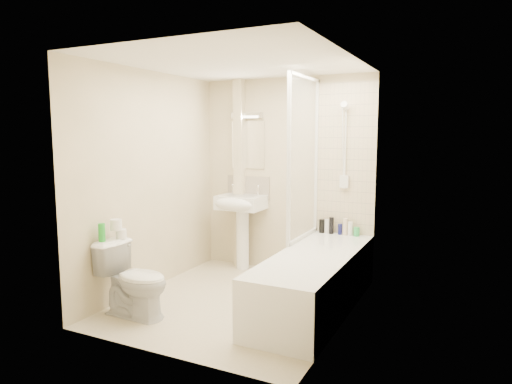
% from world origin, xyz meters
% --- Properties ---
extents(floor, '(2.50, 2.50, 0.00)m').
position_xyz_m(floor, '(0.00, 0.00, 0.00)').
color(floor, beige).
rests_on(floor, ground).
extents(wall_back, '(2.20, 0.02, 2.40)m').
position_xyz_m(wall_back, '(0.00, 1.25, 1.20)').
color(wall_back, beige).
rests_on(wall_back, ground).
extents(wall_left, '(0.02, 2.50, 2.40)m').
position_xyz_m(wall_left, '(-1.10, 0.00, 1.20)').
color(wall_left, beige).
rests_on(wall_left, ground).
extents(wall_right, '(0.02, 2.50, 2.40)m').
position_xyz_m(wall_right, '(1.10, 0.00, 1.20)').
color(wall_right, beige).
rests_on(wall_right, ground).
extents(ceiling, '(2.20, 2.50, 0.02)m').
position_xyz_m(ceiling, '(0.00, 0.00, 2.40)').
color(ceiling, white).
rests_on(ceiling, wall_back).
extents(tile_back, '(0.70, 0.01, 1.75)m').
position_xyz_m(tile_back, '(0.75, 1.24, 1.42)').
color(tile_back, beige).
rests_on(tile_back, wall_back).
extents(tile_right, '(0.01, 2.10, 1.75)m').
position_xyz_m(tile_right, '(1.09, 0.20, 1.42)').
color(tile_right, beige).
rests_on(tile_right, wall_right).
extents(pipe_boxing, '(0.12, 0.12, 2.40)m').
position_xyz_m(pipe_boxing, '(-0.62, 1.19, 1.20)').
color(pipe_boxing, beige).
rests_on(pipe_boxing, ground).
extents(splashback, '(0.60, 0.02, 0.30)m').
position_xyz_m(splashback, '(-0.52, 1.24, 1.03)').
color(splashback, beige).
rests_on(splashback, wall_back).
extents(mirror, '(0.46, 0.01, 0.60)m').
position_xyz_m(mirror, '(-0.52, 1.24, 1.58)').
color(mirror, white).
rests_on(mirror, wall_back).
extents(strip_light, '(0.42, 0.07, 0.07)m').
position_xyz_m(strip_light, '(-0.52, 1.22, 1.95)').
color(strip_light, silver).
rests_on(strip_light, wall_back).
extents(bathtub, '(0.70, 2.10, 0.55)m').
position_xyz_m(bathtub, '(0.75, 0.20, 0.29)').
color(bathtub, white).
rests_on(bathtub, ground).
extents(shower_screen, '(0.04, 0.92, 1.80)m').
position_xyz_m(shower_screen, '(0.40, 0.80, 1.45)').
color(shower_screen, white).
rests_on(shower_screen, bathtub).
extents(shower_fixture, '(0.10, 0.16, 0.99)m').
position_xyz_m(shower_fixture, '(0.75, 1.19, 1.55)').
color(shower_fixture, white).
rests_on(shower_fixture, wall_back).
extents(pedestal_sink, '(0.56, 0.50, 1.08)m').
position_xyz_m(pedestal_sink, '(-0.52, 1.01, 0.76)').
color(pedestal_sink, white).
rests_on(pedestal_sink, ground).
extents(bottle_black_a, '(0.07, 0.07, 0.16)m').
position_xyz_m(bottle_black_a, '(0.51, 1.16, 0.63)').
color(bottle_black_a, black).
rests_on(bottle_black_a, bathtub).
extents(bottle_white_a, '(0.06, 0.06, 0.17)m').
position_xyz_m(bottle_white_a, '(0.57, 1.16, 0.63)').
color(bottle_white_a, silver).
rests_on(bottle_white_a, bathtub).
extents(bottle_black_b, '(0.05, 0.05, 0.20)m').
position_xyz_m(bottle_black_b, '(0.62, 1.16, 0.65)').
color(bottle_black_b, black).
rests_on(bottle_black_b, bathtub).
extents(bottle_blue, '(0.05, 0.05, 0.13)m').
position_xyz_m(bottle_blue, '(0.73, 1.16, 0.61)').
color(bottle_blue, '#121550').
rests_on(bottle_blue, bathtub).
extents(bottle_cream, '(0.05, 0.05, 0.19)m').
position_xyz_m(bottle_cream, '(0.79, 1.16, 0.65)').
color(bottle_cream, beige).
rests_on(bottle_cream, bathtub).
extents(bottle_white_b, '(0.06, 0.06, 0.16)m').
position_xyz_m(bottle_white_b, '(0.85, 1.16, 0.63)').
color(bottle_white_b, white).
rests_on(bottle_white_b, bathtub).
extents(bottle_green, '(0.07, 0.07, 0.10)m').
position_xyz_m(bottle_green, '(0.92, 1.16, 0.60)').
color(bottle_green, green).
rests_on(bottle_green, bathtub).
extents(toilet, '(0.43, 0.72, 0.71)m').
position_xyz_m(toilet, '(-0.72, -0.73, 0.35)').
color(toilet, white).
rests_on(toilet, ground).
extents(toilet_roll_lower, '(0.10, 0.10, 0.09)m').
position_xyz_m(toilet_roll_lower, '(-0.96, -0.64, 0.75)').
color(toilet_roll_lower, white).
rests_on(toilet_roll_lower, toilet).
extents(toilet_roll_upper, '(0.11, 0.11, 0.10)m').
position_xyz_m(toilet_roll_upper, '(-0.97, -0.68, 0.85)').
color(toilet_roll_upper, white).
rests_on(toilet_roll_upper, toilet_roll_lower).
extents(green_bottle, '(0.06, 0.06, 0.17)m').
position_xyz_m(green_bottle, '(-1.02, -0.83, 0.80)').
color(green_bottle, green).
rests_on(green_bottle, toilet).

